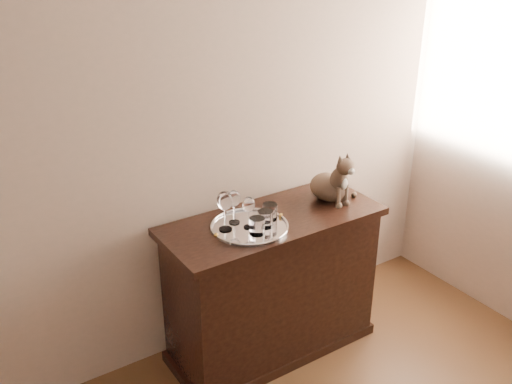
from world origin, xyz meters
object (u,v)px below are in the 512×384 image
tumbler_c (270,212)px  wine_glass_d (249,212)px  sideboard (272,285)px  cat (330,174)px  tray (250,227)px  tumbler_b (257,226)px  tumbler_a (265,219)px  wine_glass_b (234,207)px  wine_glass_a (225,211)px

tumbler_c → wine_glass_d: bearing=-174.1°
sideboard → cat: bearing=2.7°
sideboard → tray: bearing=-169.7°
sideboard → tumbler_b: (-0.18, -0.11, 0.48)m
tumbler_c → cat: size_ratio=0.29×
wine_glass_d → tumbler_c: bearing=5.9°
wine_glass_d → cat: 0.57m
wine_glass_d → tumbler_c: 0.15m
tray → tumbler_a: 0.09m
tumbler_a → tumbler_b: bearing=-152.3°
wine_glass_b → tumbler_a: bearing=-48.6°
cat → tumbler_b: bearing=-170.7°
tumbler_a → tumbler_b: same height
sideboard → tumbler_c: bearing=-151.6°
sideboard → tumbler_a: size_ratio=13.63×
tumbler_a → cat: (0.49, 0.09, 0.10)m
wine_glass_a → sideboard: bearing=-2.5°
wine_glass_d → tumbler_a: 0.09m
wine_glass_a → wine_glass_b: wine_glass_a is taller
tumbler_a → cat: size_ratio=0.29×
sideboard → wine_glass_a: 0.61m
sideboard → wine_glass_d: (-0.17, -0.03, 0.52)m
wine_glass_b → cat: size_ratio=0.60×
cat → tumbler_c: bearing=-178.8°
sideboard → wine_glass_a: wine_glass_a is taller
tumbler_a → wine_glass_b: bearing=131.4°
wine_glass_d → sideboard: bearing=10.8°
tumbler_a → wine_glass_d: bearing=151.8°
wine_glass_b → cat: 0.60m
tray → tumbler_c: tumbler_c is taller
wine_glass_b → tumbler_a: (0.11, -0.12, -0.05)m
tray → wine_glass_d: 0.09m
tumbler_a → cat: 0.51m
tumbler_a → tumbler_c: size_ratio=1.01×
wine_glass_a → cat: size_ratio=0.70×
wine_glass_d → cat: size_ratio=0.56×
wine_glass_d → tumbler_b: 0.09m
wine_glass_a → wine_glass_d: bearing=-22.2°
sideboard → tumbler_b: tumbler_b is taller
sideboard → wine_glass_d: bearing=-169.2°
tray → wine_glass_b: bearing=117.4°
wine_glass_a → tumbler_b: wine_glass_a is taller
wine_glass_b → wine_glass_d: bearing=-67.4°
sideboard → tumbler_a: 0.49m
wine_glass_d → tumbler_b: (-0.00, -0.08, -0.04)m
wine_glass_b → tumbler_c: 0.19m
wine_glass_a → wine_glass_b: bearing=27.3°
sideboard → cat: 0.70m
sideboard → wine_glass_d: size_ratio=7.07×
tumbler_a → wine_glass_a: bearing=155.3°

